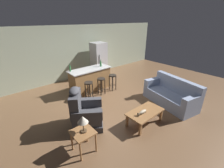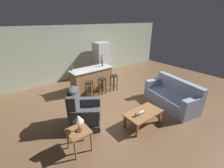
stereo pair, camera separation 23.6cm
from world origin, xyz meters
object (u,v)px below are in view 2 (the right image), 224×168
at_px(couch, 172,96).
at_px(table_lamp, 78,119).
at_px(bar_stool_middle, 102,83).
at_px(bottle_short_amber, 102,64).
at_px(end_table, 79,134).
at_px(coffee_table, 143,114).
at_px(recliner_near_lamp, 83,112).
at_px(kitchen_island, 92,79).
at_px(fish_figurine, 140,113).
at_px(bottle_tall_green, 72,68).
at_px(refrigerator, 101,59).
at_px(bar_stool_left, 89,87).
at_px(bar_stool_right, 114,80).

height_order(couch, table_lamp, table_lamp).
bearing_deg(bar_stool_middle, table_lamp, -134.67).
distance_m(bar_stool_middle, bottle_short_amber, 0.96).
bearing_deg(end_table, coffee_table, -8.82).
bearing_deg(table_lamp, recliner_near_lamp, 58.45).
relative_size(end_table, kitchen_island, 0.31).
relative_size(fish_figurine, kitchen_island, 0.19).
height_order(coffee_table, end_table, end_table).
height_order(coffee_table, bottle_tall_green, bottle_tall_green).
bearing_deg(recliner_near_lamp, bottle_tall_green, 106.94).
distance_m(couch, table_lamp, 3.54).
height_order(end_table, bottle_short_amber, bottle_short_amber).
xyz_separation_m(refrigerator, bottle_short_amber, (-0.77, -1.21, 0.18)).
distance_m(fish_figurine, bar_stool_left, 2.38).
xyz_separation_m(table_lamp, bar_stool_right, (2.65, 2.08, -0.40)).
xyz_separation_m(fish_figurine, bottle_short_amber, (0.80, 2.98, 0.60)).
bearing_deg(recliner_near_lamp, end_table, -88.11).
relative_size(coffee_table, bar_stool_right, 1.62).
distance_m(recliner_near_lamp, bottle_short_amber, 2.83).
xyz_separation_m(couch, bar_stool_right, (-0.85, 2.25, 0.13)).
bearing_deg(refrigerator, table_lamp, -129.94).
xyz_separation_m(fish_figurine, kitchen_island, (0.24, 3.00, 0.02)).
height_order(couch, bar_stool_middle, couch).
bearing_deg(bar_stool_right, refrigerator, 71.28).
xyz_separation_m(recliner_near_lamp, table_lamp, (-0.49, -0.81, 0.45)).
distance_m(couch, bar_stool_left, 3.05).
bearing_deg(coffee_table, bar_stool_middle, 85.17).
bearing_deg(bottle_tall_green, recliner_near_lamp, -107.82).
relative_size(coffee_table, table_lamp, 2.68).
bearing_deg(bar_stool_middle, end_table, -135.06).
relative_size(fish_figurine, bar_stool_right, 0.50).
xyz_separation_m(fish_figurine, refrigerator, (1.57, 4.20, 0.42)).
relative_size(couch, bar_stool_middle, 2.99).
bearing_deg(table_lamp, refrigerator, 50.06).
relative_size(end_table, bottle_tall_green, 1.81).
bearing_deg(refrigerator, bar_stool_middle, -123.67).
relative_size(fish_figurine, couch, 0.17).
height_order(kitchen_island, refrigerator, refrigerator).
distance_m(fish_figurine, bottle_short_amber, 3.15).
bearing_deg(fish_figurine, coffee_table, 2.48).
xyz_separation_m(end_table, bar_stool_middle, (2.07, 2.07, 0.01)).
bearing_deg(coffee_table, table_lamp, 171.28).
bearing_deg(bottle_tall_green, couch, -53.31).
height_order(coffee_table, bar_stool_middle, bar_stool_middle).
relative_size(recliner_near_lamp, table_lamp, 2.93).
height_order(couch, bottle_short_amber, bottle_short_amber).
xyz_separation_m(table_lamp, bottle_tall_green, (1.18, 2.94, 0.20)).
xyz_separation_m(fish_figurine, recliner_near_lamp, (-1.20, 1.10, -0.04)).
xyz_separation_m(kitchen_island, bar_stool_middle, (0.11, -0.63, -0.01)).
bearing_deg(kitchen_island, bar_stool_left, -127.62).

